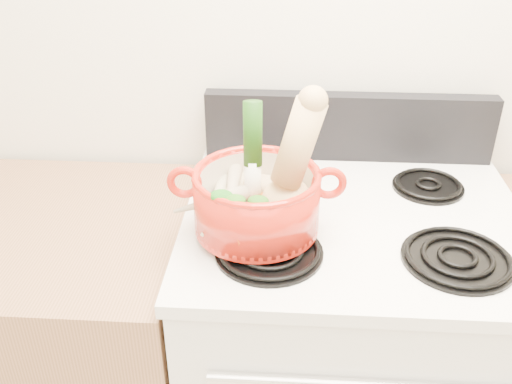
# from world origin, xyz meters

# --- Properties ---
(wall_back) EXTENTS (3.50, 0.02, 2.60)m
(wall_back) POSITION_xyz_m (0.00, 1.75, 1.30)
(wall_back) COLOR white
(wall_back) RESTS_ON floor
(stove_body) EXTENTS (0.76, 0.65, 0.92)m
(stove_body) POSITION_xyz_m (0.00, 1.40, 0.46)
(stove_body) COLOR silver
(stove_body) RESTS_ON floor
(cooktop) EXTENTS (0.78, 0.67, 0.03)m
(cooktop) POSITION_xyz_m (0.00, 1.40, 0.93)
(cooktop) COLOR white
(cooktop) RESTS_ON stove_body
(control_backsplash) EXTENTS (0.76, 0.05, 0.18)m
(control_backsplash) POSITION_xyz_m (0.00, 1.70, 1.04)
(control_backsplash) COLOR black
(control_backsplash) RESTS_ON cooktop
(burner_front_left) EXTENTS (0.22, 0.22, 0.02)m
(burner_front_left) POSITION_xyz_m (-0.19, 1.24, 0.96)
(burner_front_left) COLOR black
(burner_front_left) RESTS_ON cooktop
(burner_front_right) EXTENTS (0.22, 0.22, 0.02)m
(burner_front_right) POSITION_xyz_m (0.19, 1.24, 0.96)
(burner_front_right) COLOR black
(burner_front_right) RESTS_ON cooktop
(burner_back_left) EXTENTS (0.17, 0.17, 0.02)m
(burner_back_left) POSITION_xyz_m (-0.19, 1.54, 0.96)
(burner_back_left) COLOR black
(burner_back_left) RESTS_ON cooktop
(burner_back_right) EXTENTS (0.17, 0.17, 0.02)m
(burner_back_right) POSITION_xyz_m (0.19, 1.54, 0.96)
(burner_back_right) COLOR black
(burner_back_right) RESTS_ON cooktop
(dutch_oven) EXTENTS (0.28, 0.28, 0.13)m
(dutch_oven) POSITION_xyz_m (-0.22, 1.31, 1.03)
(dutch_oven) COLOR red
(dutch_oven) RESTS_ON burner_front_left
(pot_handle_left) EXTENTS (0.07, 0.02, 0.07)m
(pot_handle_left) POSITION_xyz_m (-0.37, 1.30, 1.08)
(pot_handle_left) COLOR red
(pot_handle_left) RESTS_ON dutch_oven
(pot_handle_right) EXTENTS (0.07, 0.02, 0.07)m
(pot_handle_right) POSITION_xyz_m (-0.07, 1.32, 1.08)
(pot_handle_right) COLOR red
(pot_handle_right) RESTS_ON dutch_oven
(squash) EXTENTS (0.20, 0.15, 0.29)m
(squash) POSITION_xyz_m (-0.14, 1.30, 1.13)
(squash) COLOR #E2B274
(squash) RESTS_ON dutch_oven
(leek) EXTENTS (0.04, 0.06, 0.26)m
(leek) POSITION_xyz_m (-0.23, 1.34, 1.12)
(leek) COLOR white
(leek) RESTS_ON dutch_oven
(ginger) EXTENTS (0.09, 0.07, 0.05)m
(ginger) POSITION_xyz_m (-0.22, 1.40, 1.02)
(ginger) COLOR tan
(ginger) RESTS_ON dutch_oven
(parsnip_0) EXTENTS (0.10, 0.21, 0.06)m
(parsnip_0) POSITION_xyz_m (-0.29, 1.33, 1.02)
(parsnip_0) COLOR beige
(parsnip_0) RESTS_ON dutch_oven
(parsnip_1) EXTENTS (0.06, 0.19, 0.05)m
(parsnip_1) POSITION_xyz_m (-0.31, 1.33, 1.02)
(parsnip_1) COLOR beige
(parsnip_1) RESTS_ON dutch_oven
(parsnip_2) EXTENTS (0.07, 0.18, 0.05)m
(parsnip_2) POSITION_xyz_m (-0.28, 1.38, 1.03)
(parsnip_2) COLOR beige
(parsnip_2) RESTS_ON dutch_oven
(parsnip_3) EXTENTS (0.17, 0.09, 0.05)m
(parsnip_3) POSITION_xyz_m (-0.32, 1.31, 1.03)
(parsnip_3) COLOR beige
(parsnip_3) RESTS_ON dutch_oven
(parsnip_4) EXTENTS (0.04, 0.20, 0.06)m
(parsnip_4) POSITION_xyz_m (-0.27, 1.35, 1.04)
(parsnip_4) COLOR beige
(parsnip_4) RESTS_ON dutch_oven
(carrot_0) EXTENTS (0.10, 0.15, 0.04)m
(carrot_0) POSITION_xyz_m (-0.22, 1.26, 1.01)
(carrot_0) COLOR #D23E0A
(carrot_0) RESTS_ON dutch_oven
(carrot_1) EXTENTS (0.11, 0.16, 0.05)m
(carrot_1) POSITION_xyz_m (-0.24, 1.28, 1.02)
(carrot_1) COLOR #B95109
(carrot_1) RESTS_ON dutch_oven
(carrot_2) EXTENTS (0.04, 0.17, 0.05)m
(carrot_2) POSITION_xyz_m (-0.22, 1.29, 1.03)
(carrot_2) COLOR #C9470A
(carrot_2) RESTS_ON dutch_oven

